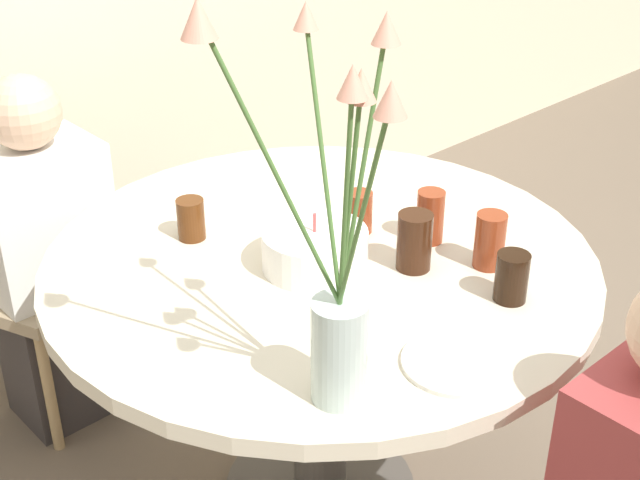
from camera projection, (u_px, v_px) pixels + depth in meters
The scene contains 12 objects.
dining_table at pixel (320, 305), 2.15m from camera, with size 1.29×1.29×0.76m.
chair_right_flank at pixel (6, 251), 2.59m from camera, with size 0.52×0.52×0.91m.
birthday_cake at pixel (315, 249), 2.01m from camera, with size 0.24×0.24×0.14m.
flower_vase at pixel (335, 283), 1.50m from camera, with size 0.31×0.35×0.74m.
side_plate at pixel (456, 363), 1.71m from camera, with size 0.21×0.21×0.01m.
drink_glass_0 at pixel (191, 219), 2.13m from camera, with size 0.07×0.07×0.10m.
drink_glass_1 at pixel (414, 241), 2.00m from camera, with size 0.08×0.08×0.14m.
drink_glass_2 at pixel (512, 277), 1.89m from camera, with size 0.07×0.07×0.11m.
drink_glass_3 at pixel (490, 241), 2.01m from camera, with size 0.07×0.07×0.13m.
drink_glass_4 at pixel (359, 212), 2.16m from camera, with size 0.06×0.06×0.10m.
drink_glass_5 at pixel (430, 217), 2.11m from camera, with size 0.07×0.07×0.13m.
person_woman at pixel (50, 267), 2.53m from camera, with size 0.34×0.24×1.07m.
Camera 1 is at (-1.22, -1.32, 1.80)m, focal length 50.00 mm.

